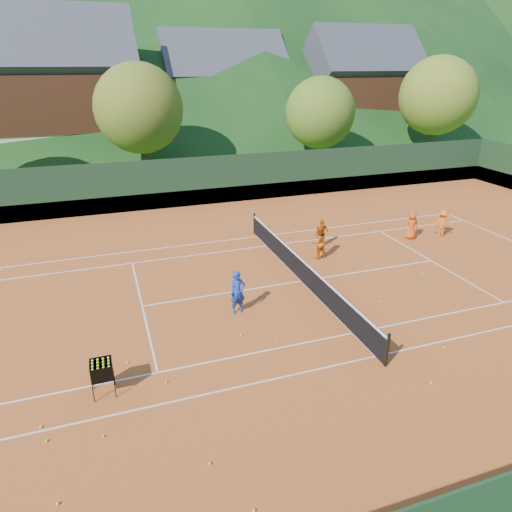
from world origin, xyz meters
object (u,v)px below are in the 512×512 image
object	(u,v)px
student_d	(442,224)
student_c	(412,226)
ball_hopper	(102,370)
chalet_mid	(223,96)
chalet_right	(359,93)
coach	(238,293)
student_a	(319,242)
student_b	(322,233)
chalet_left	(56,95)
tennis_net	(302,270)

from	to	relation	value
student_d	student_c	bearing A→B (deg)	8.57
student_d	ball_hopper	bearing A→B (deg)	39.13
chalet_mid	chalet_right	distance (m)	14.56
coach	chalet_right	distance (m)	39.43
student_a	student_b	bearing A→B (deg)	-132.35
student_a	ball_hopper	world-z (taller)	student_a
student_a	chalet_left	bearing A→B (deg)	-77.56
student_a	ball_hopper	bearing A→B (deg)	24.08
tennis_net	chalet_mid	world-z (taller)	chalet_mid
student_a	student_c	xyz separation A→B (m)	(5.53, 0.71, -0.07)
tennis_net	coach	bearing A→B (deg)	-153.82
student_c	ball_hopper	distance (m)	16.72
student_c	student_d	distance (m)	1.67
student_d	coach	bearing A→B (deg)	34.87
student_a	chalet_left	world-z (taller)	chalet_left
student_a	student_d	distance (m)	7.20
student_a	chalet_left	distance (m)	30.76
student_c	chalet_mid	distance (m)	31.64
chalet_left	student_c	bearing A→B (deg)	-57.79
student_b	chalet_mid	distance (m)	31.28
student_b	student_c	distance (m)	4.77
coach	student_a	world-z (taller)	coach
student_b	ball_hopper	size ratio (longest dim) A/B	1.38
student_c	student_d	xyz separation A→B (m)	(1.66, -0.23, -0.00)
chalet_mid	student_b	bearing A→B (deg)	-96.53
student_b	student_c	xyz separation A→B (m)	(4.74, -0.54, 0.01)
student_c	chalet_mid	xyz separation A→B (m)	(-1.22, 31.32, 4.27)
chalet_mid	chalet_right	size ratio (longest dim) A/B	1.06
ball_hopper	chalet_right	xyz separation A→B (m)	(27.86, 34.55, 4.49)
chalet_mid	coach	bearing A→B (deg)	-104.50
student_c	chalet_left	world-z (taller)	chalet_left
tennis_net	chalet_right	bearing A→B (deg)	56.31
student_a	chalet_mid	bearing A→B (deg)	-107.86
tennis_net	chalet_right	size ratio (longest dim) A/B	1.01
tennis_net	ball_hopper	bearing A→B (deg)	-149.96
chalet_mid	chalet_right	xyz separation A→B (m)	(14.00, -4.00, 0.27)
student_b	tennis_net	size ratio (longest dim) A/B	0.11
student_d	chalet_right	size ratio (longest dim) A/B	0.12
coach	student_d	size ratio (longest dim) A/B	1.14
student_c	chalet_left	distance (m)	32.67
coach	student_b	xyz separation A→B (m)	(5.67, 4.79, -0.11)
student_c	chalet_right	world-z (taller)	chalet_right
ball_hopper	chalet_right	bearing A→B (deg)	51.11
coach	student_c	size ratio (longest dim) A/B	1.13
student_d	chalet_left	xyz separation A→B (m)	(-18.87, 27.55, 4.93)
student_a	ball_hopper	xyz separation A→B (m)	(-9.55, -6.51, -0.03)
student_d	tennis_net	size ratio (longest dim) A/B	0.12
student_d	chalet_right	bearing A→B (deg)	-95.54
chalet_mid	chalet_right	world-z (taller)	chalet_right
tennis_net	ball_hopper	world-z (taller)	tennis_net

